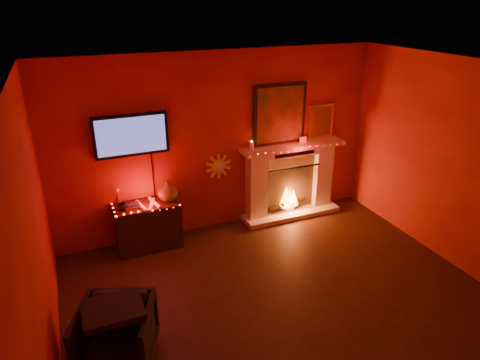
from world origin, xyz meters
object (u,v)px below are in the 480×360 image
object	(u,v)px
tv	(131,135)
sunburst_clock	(219,166)
console_table	(149,222)
fireplace	(290,173)
armchair	(116,336)

from	to	relation	value
tv	sunburst_clock	xyz separation A→B (m)	(1.25, 0.03, -0.65)
tv	console_table	distance (m)	1.27
fireplace	armchair	distance (m)	3.78
fireplace	tv	size ratio (longest dim) A/B	1.76
sunburst_clock	console_table	xyz separation A→B (m)	(-1.15, -0.22, -0.61)
sunburst_clock	armchair	xyz separation A→B (m)	(-1.90, -2.24, -0.67)
sunburst_clock	fireplace	bearing A→B (deg)	-4.37
tv	armchair	xyz separation A→B (m)	(-0.65, -2.21, -1.32)
sunburst_clock	console_table	world-z (taller)	sunburst_clock
armchair	fireplace	bearing A→B (deg)	56.82
fireplace	console_table	world-z (taller)	fireplace
fireplace	sunburst_clock	xyz separation A→B (m)	(-1.19, 0.09, 0.28)
tv	sunburst_clock	bearing A→B (deg)	1.24
tv	fireplace	bearing A→B (deg)	-1.50
fireplace	console_table	xyz separation A→B (m)	(-2.34, -0.13, -0.33)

